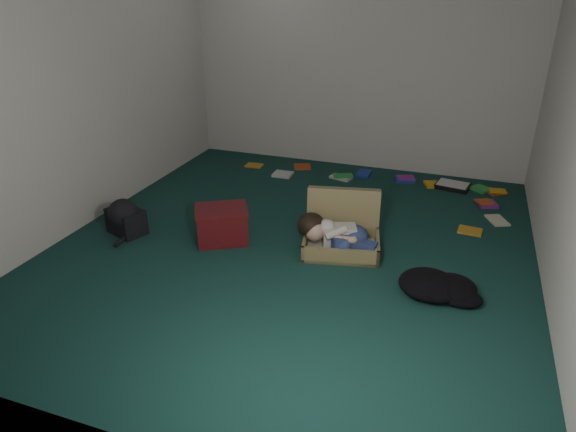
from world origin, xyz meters
The scene contains 11 objects.
floor centered at (0.00, 0.00, 0.00)m, with size 4.50×4.50×0.00m, color #133732.
wall_back centered at (0.00, 2.25, 1.30)m, with size 4.50×4.50×0.00m, color silver.
wall_front centered at (0.00, -2.25, 1.30)m, with size 4.50×4.50×0.00m, color silver.
wall_left centered at (-2.00, 0.00, 1.30)m, with size 4.50×4.50×0.00m, color silver.
suitcase centered at (0.39, 0.14, 0.14)m, with size 0.75×0.74×0.47m.
person centered at (0.38, -0.02, 0.18)m, with size 0.71×0.35×0.29m.
maroon_bin centered at (-0.63, -0.12, 0.16)m, with size 0.57×0.53×0.31m.
backpack centered at (-1.52, -0.28, 0.13)m, with size 0.42×0.34×0.25m, color black, non-canonical shape.
clothing_pile centered at (1.28, -0.34, 0.07)m, with size 0.44×0.36×0.14m, color black, non-canonical shape.
paper_tray centered at (1.23, 1.87, 0.02)m, with size 0.40×0.33×0.05m.
book_scatter centered at (0.63, 1.66, 0.01)m, with size 3.08×1.42×0.02m.
Camera 1 is at (1.28, -3.76, 2.15)m, focal length 32.00 mm.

